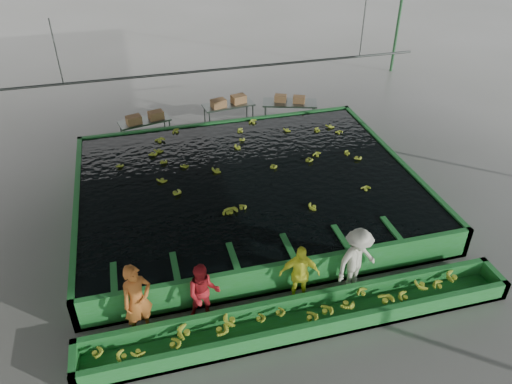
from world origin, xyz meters
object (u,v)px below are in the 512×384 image
object	(u,v)px
sorting_trough	(303,318)
flotation_tank	(248,189)
worker_b	(204,293)
box_stack_right	(290,102)
box_stack_mid	(229,105)
packing_table_left	(146,131)
packing_table_right	(289,113)
worker_d	(357,261)
packing_table_mid	(229,115)
worker_c	(299,274)
box_stack_left	(145,121)
worker_a	(137,301)

from	to	relation	value
sorting_trough	flotation_tank	bearing A→B (deg)	90.00
worker_b	box_stack_right	world-z (taller)	worker_b
box_stack_mid	packing_table_left	bearing A→B (deg)	-172.22
packing_table_left	box_stack_mid	size ratio (longest dim) A/B	1.32
box_stack_mid	packing_table_right	bearing A→B (deg)	-12.17
worker_b	worker_d	xyz separation A→B (m)	(3.69, 0.00, 0.11)
sorting_trough	packing_table_mid	bearing A→B (deg)	86.76
packing_table_left	worker_c	bearing A→B (deg)	-72.76
worker_b	box_stack_left	distance (m)	9.08
worker_c	packing_table_left	size ratio (longest dim) A/B	0.87
sorting_trough	worker_d	xyz separation A→B (m)	(1.60, 0.80, 0.65)
worker_b	box_stack_left	xyz separation A→B (m)	(-0.55, 9.07, 0.06)
worker_d	box_stack_right	bearing A→B (deg)	61.93
box_stack_mid	box_stack_right	xyz separation A→B (m)	(2.32, -0.47, 0.06)
worker_b	packing_table_mid	world-z (taller)	worker_b
worker_c	packing_table_mid	world-z (taller)	worker_c
flotation_tank	box_stack_mid	bearing A→B (deg)	83.63
worker_d	packing_table_right	world-z (taller)	worker_d
packing_table_right	flotation_tank	bearing A→B (deg)	-121.26
sorting_trough	worker_a	distance (m)	3.68
worker_b	packing_table_left	bearing A→B (deg)	98.80
worker_b	box_stack_right	xyz separation A→B (m)	(5.01, 9.12, 0.17)
box_stack_left	packing_table_mid	bearing A→B (deg)	10.30
worker_b	packing_table_mid	distance (m)	10.03
flotation_tank	worker_c	xyz separation A→B (m)	(0.16, -4.30, 0.36)
packing_table_mid	worker_a	bearing A→B (deg)	-113.07
packing_table_right	packing_table_mid	bearing A→B (deg)	166.40
worker_a	packing_table_right	world-z (taller)	worker_a
sorting_trough	packing_table_left	distance (m)	10.30
worker_d	box_stack_right	size ratio (longest dim) A/B	1.52
sorting_trough	packing_table_right	xyz separation A→B (m)	(2.91, 9.89, 0.22)
packing_table_left	box_stack_left	xyz separation A→B (m)	(0.03, -0.08, 0.42)
sorting_trough	worker_b	bearing A→B (deg)	159.09
flotation_tank	packing_table_mid	xyz separation A→B (m)	(0.59, 5.35, -0.00)
worker_c	worker_a	bearing A→B (deg)	-167.30
flotation_tank	worker_d	xyz separation A→B (m)	(1.60, -4.30, 0.45)
worker_b	worker_d	bearing A→B (deg)	5.15
worker_a	packing_table_left	bearing A→B (deg)	59.74
flotation_tank	box_stack_right	distance (m)	5.66
worker_b	box_stack_mid	bearing A→B (deg)	79.51
flotation_tank	worker_d	size ratio (longest dim) A/B	5.58
box_stack_right	packing_table_right	bearing A→B (deg)	-98.91
packing_table_left	box_stack_mid	xyz separation A→B (m)	(3.27, 0.45, 0.47)
flotation_tank	worker_d	bearing A→B (deg)	-69.64
packing_table_mid	box_stack_left	size ratio (longest dim) A/B	1.44
worker_c	box_stack_mid	bearing A→B (deg)	100.13
packing_table_left	worker_d	bearing A→B (deg)	-64.96
worker_a	packing_table_left	world-z (taller)	worker_a
flotation_tank	sorting_trough	xyz separation A→B (m)	(0.00, -5.10, -0.20)
packing_table_left	box_stack_mid	distance (m)	3.33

